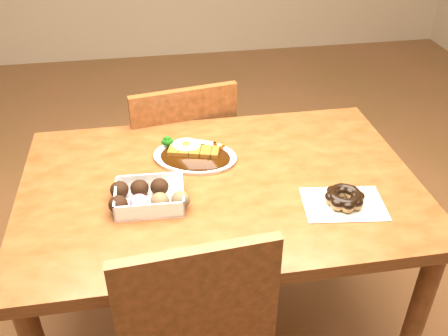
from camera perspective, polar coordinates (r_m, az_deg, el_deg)
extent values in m
cube|color=#49290E|center=(1.53, -0.45, -2.18)|extent=(1.20, 0.80, 0.04)
cylinder|color=#49290E|center=(1.71, 20.63, -17.18)|extent=(0.06, 0.06, 0.71)
cylinder|color=#49290E|center=(2.04, -17.20, -6.49)|extent=(0.06, 0.06, 0.71)
cylinder|color=#49290E|center=(2.14, 12.53, -3.50)|extent=(0.06, 0.06, 0.71)
cube|color=#49290E|center=(2.18, -5.45, 0.41)|extent=(0.48, 0.48, 0.04)
cylinder|color=#49290E|center=(2.48, -2.37, -1.14)|extent=(0.04, 0.04, 0.41)
cylinder|color=#49290E|center=(2.42, -10.07, -2.65)|extent=(0.04, 0.04, 0.41)
cylinder|color=#49290E|center=(2.22, 0.23, -5.93)|extent=(0.04, 0.04, 0.41)
cylinder|color=#49290E|center=(2.16, -8.38, -7.76)|extent=(0.04, 0.04, 0.41)
cube|color=#49290E|center=(1.90, -4.39, 3.44)|extent=(0.40, 0.10, 0.40)
cube|color=#49290E|center=(1.26, -2.96, -15.95)|extent=(0.40, 0.06, 0.40)
ellipsoid|color=white|center=(1.62, -3.34, 1.27)|extent=(0.32, 0.27, 0.01)
ellipsoid|color=black|center=(1.61, -3.30, 1.24)|extent=(0.27, 0.23, 0.01)
cube|color=#6B380C|center=(1.62, -3.49, 1.89)|extent=(0.17, 0.10, 0.02)
ellipsoid|color=white|center=(1.63, -4.33, 2.67)|extent=(0.11, 0.11, 0.01)
ellipsoid|color=#FFB214|center=(1.63, -4.33, 2.70)|extent=(0.03, 0.03, 0.02)
cube|color=white|center=(1.43, -8.49, -3.18)|extent=(0.20, 0.16, 0.05)
ellipsoid|color=black|center=(1.41, -12.00, -4.09)|extent=(0.05, 0.05, 0.05)
ellipsoid|color=pink|center=(1.40, -9.68, -3.94)|extent=(0.05, 0.05, 0.05)
ellipsoid|color=black|center=(1.40, -7.34, -3.79)|extent=(0.05, 0.05, 0.05)
ellipsoid|color=black|center=(1.40, -5.00, -3.63)|extent=(0.05, 0.05, 0.05)
ellipsoid|color=black|center=(1.46, -11.87, -2.44)|extent=(0.05, 0.05, 0.05)
ellipsoid|color=black|center=(1.46, -9.63, -2.29)|extent=(0.05, 0.05, 0.05)
ellipsoid|color=black|center=(1.45, -7.38, -2.14)|extent=(0.05, 0.05, 0.05)
cube|color=silver|center=(1.47, 13.49, -4.01)|extent=(0.25, 0.19, 0.00)
torus|color=olive|center=(1.45, 13.60, -3.39)|extent=(0.12, 0.12, 0.04)
torus|color=black|center=(1.45, 13.65, -3.07)|extent=(0.11, 0.11, 0.03)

